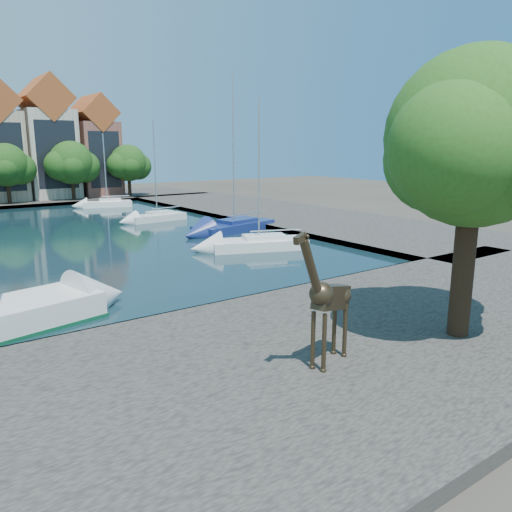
# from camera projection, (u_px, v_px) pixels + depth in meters

# --- Properties ---
(ground) EXTENTS (160.00, 160.00, 0.00)m
(ground) POSITION_uv_depth(u_px,v_px,m) (178.00, 320.00, 22.35)
(ground) COLOR #38332B
(ground) RESTS_ON ground
(water_basin) EXTENTS (38.00, 50.00, 0.08)m
(water_basin) POSITION_uv_depth(u_px,v_px,m) (45.00, 240.00, 41.38)
(water_basin) COLOR black
(water_basin) RESTS_ON ground
(near_quay) EXTENTS (50.00, 14.00, 0.50)m
(near_quay) POSITION_uv_depth(u_px,v_px,m) (273.00, 371.00, 16.75)
(near_quay) COLOR #48443E
(near_quay) RESTS_ON ground
(right_quay) EXTENTS (14.00, 52.00, 0.50)m
(right_quay) POSITION_uv_depth(u_px,v_px,m) (281.00, 214.00, 55.57)
(right_quay) COLOR #48443E
(right_quay) RESTS_ON ground
(plane_tree) EXTENTS (8.32, 6.40, 10.62)m
(plane_tree) POSITION_uv_depth(u_px,v_px,m) (477.00, 145.00, 17.89)
(plane_tree) COLOR #332114
(plane_tree) RESTS_ON near_quay
(townhouse_east_mid) EXTENTS (6.43, 9.18, 16.65)m
(townhouse_east_mid) POSITION_uv_depth(u_px,v_px,m) (47.00, 143.00, 69.85)
(townhouse_east_mid) COLOR beige
(townhouse_east_mid) RESTS_ON far_quay
(townhouse_east_end) EXTENTS (5.44, 9.18, 14.43)m
(townhouse_east_end) POSITION_uv_depth(u_px,v_px,m) (94.00, 150.00, 73.77)
(townhouse_east_end) COLOR brown
(townhouse_east_end) RESTS_ON far_quay
(far_tree_mid_east) EXTENTS (7.02, 5.40, 7.52)m
(far_tree_mid_east) POSITION_uv_depth(u_px,v_px,m) (7.00, 166.00, 62.49)
(far_tree_mid_east) COLOR #332114
(far_tree_mid_east) RESTS_ON far_quay
(far_tree_east) EXTENTS (7.54, 5.80, 7.84)m
(far_tree_east) POSITION_uv_depth(u_px,v_px,m) (72.00, 164.00, 67.02)
(far_tree_east) COLOR #332114
(far_tree_east) RESTS_ON far_quay
(far_tree_far_east) EXTENTS (6.76, 5.20, 7.36)m
(far_tree_far_east) POSITION_uv_depth(u_px,v_px,m) (129.00, 164.00, 71.61)
(far_tree_far_east) COLOR #332114
(far_tree_far_east) RESTS_ON far_quay
(giraffe_statue) EXTENTS (3.22, 1.35, 4.71)m
(giraffe_statue) POSITION_uv_depth(u_px,v_px,m) (328.00, 298.00, 16.19)
(giraffe_statue) COLOR #332819
(giraffe_statue) RESTS_ON near_quay
(sailboat_right_a) EXTENTS (7.54, 4.86, 10.85)m
(sailboat_right_a) POSITION_uv_depth(u_px,v_px,m) (259.00, 242.00, 37.23)
(sailboat_right_a) COLOR silver
(sailboat_right_a) RESTS_ON water_basin
(sailboat_right_b) EXTENTS (8.51, 4.49, 13.85)m
(sailboat_right_b) POSITION_uv_depth(u_px,v_px,m) (234.00, 224.00, 45.25)
(sailboat_right_b) COLOR navy
(sailboat_right_b) RESTS_ON water_basin
(sailboat_right_c) EXTENTS (6.07, 2.59, 10.01)m
(sailboat_right_c) POSITION_uv_depth(u_px,v_px,m) (157.00, 216.00, 51.42)
(sailboat_right_c) COLOR silver
(sailboat_right_c) RESTS_ON water_basin
(sailboat_right_d) EXTENTS (6.27, 3.53, 9.12)m
(sailboat_right_d) POSITION_uv_depth(u_px,v_px,m) (107.00, 203.00, 63.23)
(sailboat_right_d) COLOR white
(sailboat_right_d) RESTS_ON water_basin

